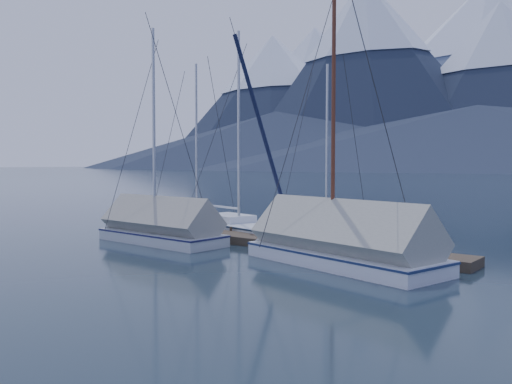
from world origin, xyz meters
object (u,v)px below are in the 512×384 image
(sailboat_covered_far, at_px, (153,230))
(sailboat_open_right, at_px, (336,240))
(sailboat_covered_near, at_px, (329,247))
(person, at_px, (387,227))
(sailboat_open_left, at_px, (205,224))
(sailboat_open_mid, at_px, (246,231))

(sailboat_covered_far, bearing_deg, sailboat_open_right, 34.50)
(sailboat_covered_near, height_order, sailboat_covered_far, sailboat_covered_near)
(sailboat_covered_far, distance_m, person, 10.19)
(sailboat_open_left, distance_m, sailboat_covered_far, 5.50)
(sailboat_open_right, xyz_separation_m, sailboat_covered_near, (2.10, -4.13, 0.38))
(person, bearing_deg, sailboat_open_mid, 77.86)
(sailboat_open_left, bearing_deg, sailboat_covered_near, -24.92)
(sailboat_open_right, relative_size, sailboat_covered_near, 0.78)
(sailboat_open_right, xyz_separation_m, sailboat_covered_far, (-6.51, -4.47, 0.34))
(sailboat_covered_near, bearing_deg, sailboat_open_left, 155.08)
(sailboat_open_left, bearing_deg, sailboat_open_right, -4.91)
(sailboat_open_right, bearing_deg, sailboat_open_left, 175.09)
(sailboat_covered_near, bearing_deg, person, 51.68)
(sailboat_covered_far, height_order, person, sailboat_covered_far)
(sailboat_open_right, height_order, sailboat_covered_near, sailboat_covered_near)
(sailboat_open_right, bearing_deg, person, -35.00)
(sailboat_open_left, height_order, sailboat_covered_near, sailboat_covered_near)
(sailboat_open_left, bearing_deg, person, -14.90)
(sailboat_open_mid, distance_m, sailboat_covered_near, 7.95)
(sailboat_open_right, height_order, sailboat_covered_far, sailboat_covered_far)
(sailboat_open_left, xyz_separation_m, person, (11.77, -3.13, 1.00))
(sailboat_covered_near, xyz_separation_m, person, (1.35, 1.71, 0.64))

